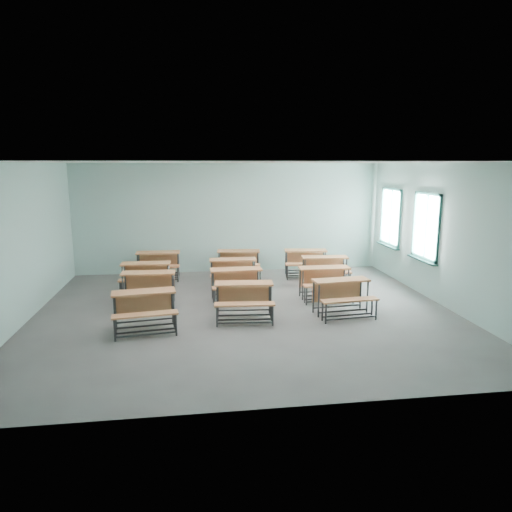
{
  "coord_description": "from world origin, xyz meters",
  "views": [
    {
      "loc": [
        -1.07,
        -9.41,
        3.16
      ],
      "look_at": [
        0.4,
        1.2,
        1.0
      ],
      "focal_mm": 32.0,
      "sensor_mm": 36.0,
      "label": 1
    }
  ],
  "objects_px": {
    "desk_unit_r2c2": "(325,266)",
    "desk_unit_r2c0": "(146,273)",
    "desk_unit_r1c0": "(148,284)",
    "desk_unit_r3c1": "(239,259)",
    "desk_unit_r0c1": "(244,295)",
    "desk_unit_r3c0": "(158,261)",
    "desk_unit_r3c2": "(306,259)",
    "desk_unit_r0c0": "(144,305)",
    "desk_unit_r1c1": "(237,280)",
    "desk_unit_r2c1": "(233,269)",
    "desk_unit_r1c2": "(325,278)",
    "desk_unit_r0c2": "(343,292)"
  },
  "relations": [
    {
      "from": "desk_unit_r1c2",
      "to": "desk_unit_r1c1",
      "type": "bearing_deg",
      "value": 178.12
    },
    {
      "from": "desk_unit_r2c1",
      "to": "desk_unit_r3c1",
      "type": "xyz_separation_m",
      "value": [
        0.26,
        1.17,
        0.0
      ]
    },
    {
      "from": "desk_unit_r0c0",
      "to": "desk_unit_r3c1",
      "type": "distance_m",
      "value": 4.57
    },
    {
      "from": "desk_unit_r1c0",
      "to": "desk_unit_r1c1",
      "type": "bearing_deg",
      "value": 3.77
    },
    {
      "from": "desk_unit_r0c1",
      "to": "desk_unit_r2c0",
      "type": "bearing_deg",
      "value": 138.84
    },
    {
      "from": "desk_unit_r1c0",
      "to": "desk_unit_r3c0",
      "type": "relative_size",
      "value": 1.02
    },
    {
      "from": "desk_unit_r1c1",
      "to": "desk_unit_r2c2",
      "type": "relative_size",
      "value": 0.96
    },
    {
      "from": "desk_unit_r1c1",
      "to": "desk_unit_r2c1",
      "type": "relative_size",
      "value": 1.01
    },
    {
      "from": "desk_unit_r1c1",
      "to": "desk_unit_r3c2",
      "type": "height_order",
      "value": "same"
    },
    {
      "from": "desk_unit_r1c0",
      "to": "desk_unit_r3c1",
      "type": "distance_m",
      "value": 3.31
    },
    {
      "from": "desk_unit_r0c1",
      "to": "desk_unit_r3c0",
      "type": "bearing_deg",
      "value": 123.01
    },
    {
      "from": "desk_unit_r3c1",
      "to": "desk_unit_r3c2",
      "type": "relative_size",
      "value": 0.99
    },
    {
      "from": "desk_unit_r2c1",
      "to": "desk_unit_r2c2",
      "type": "distance_m",
      "value": 2.45
    },
    {
      "from": "desk_unit_r1c0",
      "to": "desk_unit_r3c0",
      "type": "bearing_deg",
      "value": 90.82
    },
    {
      "from": "desk_unit_r0c1",
      "to": "desk_unit_r0c2",
      "type": "relative_size",
      "value": 1.0
    },
    {
      "from": "desk_unit_r1c2",
      "to": "desk_unit_r0c2",
      "type": "bearing_deg",
      "value": -87.38
    },
    {
      "from": "desk_unit_r1c0",
      "to": "desk_unit_r2c0",
      "type": "distance_m",
      "value": 1.05
    },
    {
      "from": "desk_unit_r3c0",
      "to": "desk_unit_r3c2",
      "type": "height_order",
      "value": "same"
    },
    {
      "from": "desk_unit_r0c1",
      "to": "desk_unit_r1c0",
      "type": "bearing_deg",
      "value": 153.68
    },
    {
      "from": "desk_unit_r3c2",
      "to": "desk_unit_r3c1",
      "type": "bearing_deg",
      "value": -177.41
    },
    {
      "from": "desk_unit_r3c0",
      "to": "desk_unit_r3c2",
      "type": "distance_m",
      "value": 4.17
    },
    {
      "from": "desk_unit_r2c1",
      "to": "desk_unit_r3c1",
      "type": "relative_size",
      "value": 0.94
    },
    {
      "from": "desk_unit_r1c0",
      "to": "desk_unit_r1c2",
      "type": "xyz_separation_m",
      "value": [
        4.13,
        -0.05,
        0.0
      ]
    },
    {
      "from": "desk_unit_r1c1",
      "to": "desk_unit_r3c0",
      "type": "relative_size",
      "value": 1.02
    },
    {
      "from": "desk_unit_r3c1",
      "to": "desk_unit_r1c2",
      "type": "bearing_deg",
      "value": -46.44
    },
    {
      "from": "desk_unit_r0c2",
      "to": "desk_unit_r3c1",
      "type": "xyz_separation_m",
      "value": [
        -1.85,
        3.63,
        0.0
      ]
    },
    {
      "from": "desk_unit_r1c2",
      "to": "desk_unit_r2c2",
      "type": "height_order",
      "value": "same"
    },
    {
      "from": "desk_unit_r3c1",
      "to": "desk_unit_r3c2",
      "type": "distance_m",
      "value": 1.92
    },
    {
      "from": "desk_unit_r2c1",
      "to": "desk_unit_r3c2",
      "type": "height_order",
      "value": "same"
    },
    {
      "from": "desk_unit_r2c0",
      "to": "desk_unit_r0c0",
      "type": "bearing_deg",
      "value": -83.86
    },
    {
      "from": "desk_unit_r1c0",
      "to": "desk_unit_r1c2",
      "type": "distance_m",
      "value": 4.13
    },
    {
      "from": "desk_unit_r3c0",
      "to": "desk_unit_r1c2",
      "type": "bearing_deg",
      "value": -31.45
    },
    {
      "from": "desk_unit_r1c0",
      "to": "desk_unit_r2c0",
      "type": "height_order",
      "value": "same"
    },
    {
      "from": "desk_unit_r1c2",
      "to": "desk_unit_r2c2",
      "type": "bearing_deg",
      "value": 74.67
    },
    {
      "from": "desk_unit_r3c0",
      "to": "desk_unit_r3c2",
      "type": "bearing_deg",
      "value": -3.34
    },
    {
      "from": "desk_unit_r3c1",
      "to": "desk_unit_r2c0",
      "type": "bearing_deg",
      "value": -144.57
    },
    {
      "from": "desk_unit_r0c0",
      "to": "desk_unit_r0c2",
      "type": "height_order",
      "value": "same"
    },
    {
      "from": "desk_unit_r1c2",
      "to": "desk_unit_r2c0",
      "type": "height_order",
      "value": "same"
    },
    {
      "from": "desk_unit_r0c1",
      "to": "desk_unit_r3c0",
      "type": "relative_size",
      "value": 1.05
    },
    {
      "from": "desk_unit_r1c1",
      "to": "desk_unit_r3c2",
      "type": "bearing_deg",
      "value": 42.51
    },
    {
      "from": "desk_unit_r2c0",
      "to": "desk_unit_r3c0",
      "type": "height_order",
      "value": "same"
    },
    {
      "from": "desk_unit_r1c0",
      "to": "desk_unit_r2c2",
      "type": "distance_m",
      "value": 4.64
    },
    {
      "from": "desk_unit_r1c1",
      "to": "desk_unit_r3c0",
      "type": "distance_m",
      "value": 3.12
    },
    {
      "from": "desk_unit_r1c0",
      "to": "desk_unit_r1c1",
      "type": "distance_m",
      "value": 2.02
    },
    {
      "from": "desk_unit_r0c1",
      "to": "desk_unit_r1c0",
      "type": "distance_m",
      "value": 2.39
    },
    {
      "from": "desk_unit_r2c2",
      "to": "desk_unit_r3c0",
      "type": "distance_m",
      "value": 4.63
    },
    {
      "from": "desk_unit_r1c2",
      "to": "desk_unit_r3c0",
      "type": "xyz_separation_m",
      "value": [
        -4.08,
        2.53,
        0.0
      ]
    },
    {
      "from": "desk_unit_r2c2",
      "to": "desk_unit_r2c0",
      "type": "bearing_deg",
      "value": -172.81
    },
    {
      "from": "desk_unit_r2c0",
      "to": "desk_unit_r2c1",
      "type": "bearing_deg",
      "value": 5.75
    },
    {
      "from": "desk_unit_r1c0",
      "to": "desk_unit_r0c1",
      "type": "bearing_deg",
      "value": -28.98
    }
  ]
}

